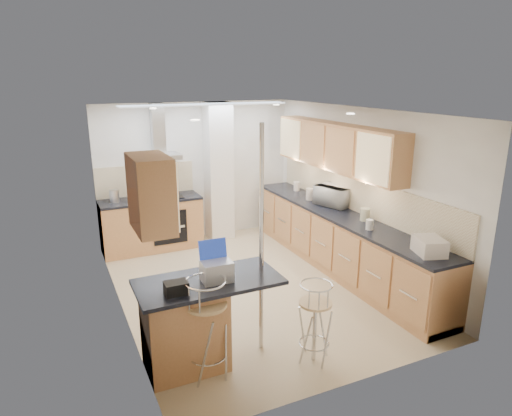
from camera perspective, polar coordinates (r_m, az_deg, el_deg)
name	(u,v)px	position (r m, az deg, el deg)	size (l,w,h in m)	color
ground	(251,286)	(6.72, -0.64, -9.75)	(4.80, 4.80, 0.00)	beige
room_shell	(260,175)	(6.66, 0.54, 4.10)	(3.64, 4.84, 2.51)	silver
right_counter	(339,241)	(7.23, 10.28, -4.11)	(0.63, 4.40, 0.92)	#B87F49
back_counter	(152,224)	(8.15, -12.92, -1.93)	(1.70, 0.63, 0.92)	#B87F49
peninsula	(210,321)	(4.94, -5.80, -13.84)	(1.47, 0.72, 0.94)	#B87F49
microwave	(334,196)	(7.45, 9.77, 1.51)	(0.58, 0.39, 0.32)	silver
laptop	(217,271)	(4.66, -4.94, -7.86)	(0.30, 0.23, 0.21)	#9FA2A7
bag	(176,288)	(4.47, -9.95, -9.81)	(0.22, 0.16, 0.12)	black
bar_stool_near	(207,329)	(4.69, -6.17, -14.79)	(0.44, 0.44, 1.07)	tan
bar_stool_end	(315,322)	(4.97, 7.36, -13.99)	(0.37, 0.37, 0.90)	tan
jar_a	(310,194)	(7.74, 6.72, 1.73)	(0.12, 0.12, 0.20)	beige
jar_b	(297,186)	(8.36, 5.10, 2.73)	(0.11, 0.11, 0.16)	beige
jar_c	(365,214)	(6.78, 13.47, -0.78)	(0.14, 0.14, 0.18)	#AFAD8C
jar_d	(370,225)	(6.40, 14.01, -2.03)	(0.10, 0.10, 0.14)	silver
bread_bin	(429,246)	(5.74, 20.86, -4.47)	(0.29, 0.37, 0.20)	beige
kettle	(114,196)	(7.91, -17.29, 1.46)	(0.16, 0.16, 0.21)	silver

